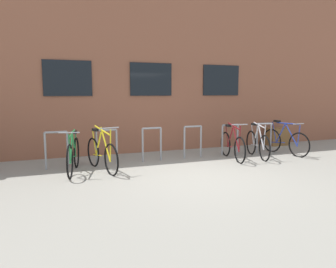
{
  "coord_description": "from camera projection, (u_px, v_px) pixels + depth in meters",
  "views": [
    {
      "loc": [
        -3.0,
        -6.16,
        1.84
      ],
      "look_at": [
        -0.06,
        1.6,
        0.75
      ],
      "focal_mm": 34.45,
      "sensor_mm": 36.0,
      "label": 1
    }
  ],
  "objects": [
    {
      "name": "bicycle_yellow",
      "position": [
        102.0,
        154.0,
        7.56
      ],
      "size": [
        0.56,
        1.78,
        1.09
      ],
      "color": "black",
      "rests_on": "ground"
    },
    {
      "name": "bicycle_silver",
      "position": [
        257.0,
        144.0,
        9.08
      ],
      "size": [
        0.55,
        1.66,
        1.02
      ],
      "color": "black",
      "rests_on": "ground"
    },
    {
      "name": "bike_rack",
      "position": [
        173.0,
        140.0,
        8.77
      ],
      "size": [
        6.56,
        0.05,
        0.91
      ],
      "color": "gray",
      "rests_on": "ground"
    },
    {
      "name": "bicycle_blue",
      "position": [
        285.0,
        141.0,
        9.55
      ],
      "size": [
        0.45,
        1.71,
        1.01
      ],
      "color": "black",
      "rests_on": "ground"
    },
    {
      "name": "storefront_building",
      "position": [
        122.0,
        72.0,
        13.23
      ],
      "size": [
        28.0,
        7.79,
        5.26
      ],
      "color": "brown",
      "rests_on": "ground"
    },
    {
      "name": "bicycle_maroon",
      "position": [
        232.0,
        145.0,
        8.83
      ],
      "size": [
        0.46,
        1.71,
        1.04
      ],
      "color": "black",
      "rests_on": "ground"
    },
    {
      "name": "planter_box",
      "position": [
        277.0,
        137.0,
        11.19
      ],
      "size": [
        0.7,
        0.44,
        0.6
      ],
      "primitive_type": "cube",
      "color": "brown",
      "rests_on": "ground"
    },
    {
      "name": "bicycle_green",
      "position": [
        73.0,
        155.0,
        7.38
      ],
      "size": [
        0.53,
        1.76,
        1.01
      ],
      "color": "black",
      "rests_on": "ground"
    },
    {
      "name": "ground_plane",
      "position": [
        196.0,
        177.0,
        7.01
      ],
      "size": [
        42.0,
        42.0,
        0.0
      ],
      "primitive_type": "plane",
      "color": "gray"
    }
  ]
}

